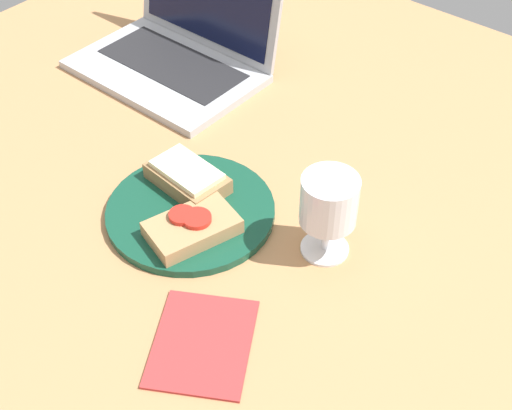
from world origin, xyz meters
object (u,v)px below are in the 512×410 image
Objects in this scene: sandwich_with_cheese at (187,177)px; laptop at (181,42)px; plate at (191,211)px; sandwich_with_tomato at (192,227)px; napkin at (203,343)px; wine_glass at (329,205)px.

laptop is at bearing 135.46° from sandwich_with_cheese.
laptop reaches higher than plate.
sandwich_with_tomato reaches higher than napkin.
sandwich_with_tomato is 9.91cm from sandwich_with_cheese.
sandwich_with_cheese reaches higher than sandwich_with_tomato.
napkin is at bearing -42.87° from sandwich_with_tomato.
sandwich_with_cheese is 0.38× the size of laptop.
plate is 22.20cm from napkin.
sandwich_with_tomato is at bearing 137.13° from napkin.
plate is at bearing 137.16° from napkin.
laptop is 61.43cm from napkin.
napkin is (12.65, -11.75, -2.27)cm from sandwich_with_tomato.
wine_glass is at bearing 33.85° from sandwich_with_tomato.
wine_glass is at bearing 84.40° from napkin.
plate is 1.67× the size of napkin.
sandwich_with_tomato is 1.09× the size of wine_glass.
napkin is at bearing -42.84° from plate.
wine_glass is (14.78, 9.91, 5.70)cm from sandwich_with_tomato.
sandwich_with_tomato is 0.94× the size of napkin.
sandwich_with_cheese is at bearing -44.54° from laptop.
sandwich_with_tomato is at bearing -42.66° from sandwich_with_cheese.
plate reaches higher than napkin.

